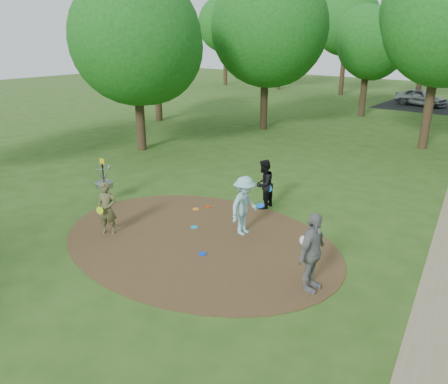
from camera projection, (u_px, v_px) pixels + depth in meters
The scene contains 13 objects.
ground at pixel (198, 240), 12.27m from camera, with size 100.00×100.00×0.00m, color #2D5119.
dirt_clearing at pixel (198, 240), 12.27m from camera, with size 8.40×8.40×0.02m, color #47301C.
player_observer_with_disc at pixel (107, 209), 12.41m from camera, with size 0.68×0.62×1.55m.
player_throwing_with_disc at pixel (244, 206), 12.39m from camera, with size 1.02×1.13×1.74m.
player_walking_with_disc at pixel (264, 184), 14.28m from camera, with size 0.71×0.87×1.65m.
player_waiting_with_disc at pixel (312, 253), 9.59m from camera, with size 0.54×1.10×1.86m.
disc_ground_cyan at pixel (194, 227), 13.03m from camera, with size 0.22×0.22×0.02m, color #1B9ED8.
disc_ground_blue at pixel (202, 254), 11.45m from camera, with size 0.22×0.22×0.02m, color blue.
disc_ground_red at pixel (208, 207), 14.58m from camera, with size 0.22×0.22×0.02m, color red.
car_left at pixel (421, 97), 35.10m from camera, with size 1.59×3.95×1.35m, color #94989B.
disc_ground_orange at pixel (196, 209), 14.38m from camera, with size 0.22×0.22×0.02m, color orange.
disc_golf_basket at pixel (104, 177), 14.81m from camera, with size 0.63×0.63×1.54m.
tree_ring at pixel (402, 39), 15.24m from camera, with size 37.44×45.07×9.16m.
Camera 1 is at (7.42, -8.25, 5.46)m, focal length 35.00 mm.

